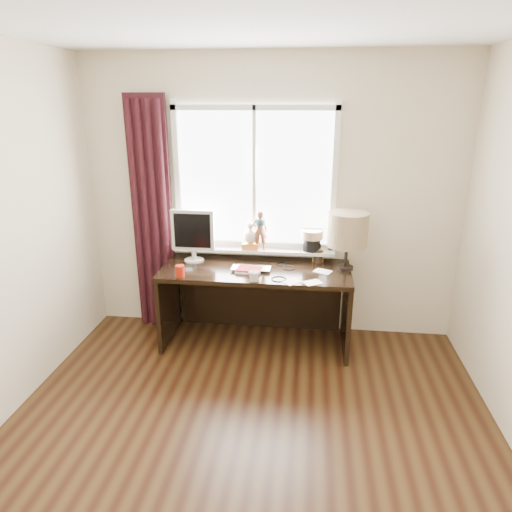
# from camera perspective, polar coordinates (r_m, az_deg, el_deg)

# --- Properties ---
(floor) EXTENTS (3.50, 4.00, 0.00)m
(floor) POSITION_cam_1_polar(r_m,az_deg,el_deg) (3.11, -2.03, -25.71)
(floor) COLOR #3E2812
(floor) RESTS_ON ground
(wall_back) EXTENTS (3.50, 0.00, 2.60)m
(wall_back) POSITION_cam_1_polar(r_m,az_deg,el_deg) (4.29, 1.87, 7.00)
(wall_back) COLOR beige
(wall_back) RESTS_ON ground
(laptop) EXTENTS (0.35, 0.23, 0.03)m
(laptop) POSITION_cam_1_polar(r_m,az_deg,el_deg) (4.06, -0.58, -1.61)
(laptop) COLOR silver
(laptop) RESTS_ON desk
(mug) EXTENTS (0.12, 0.12, 0.09)m
(mug) POSITION_cam_1_polar(r_m,az_deg,el_deg) (3.81, -0.27, -2.51)
(mug) COLOR white
(mug) RESTS_ON desk
(red_cup) EXTENTS (0.08, 0.08, 0.10)m
(red_cup) POSITION_cam_1_polar(r_m,az_deg,el_deg) (3.95, -9.48, -1.87)
(red_cup) COLOR #991907
(red_cup) RESTS_ON desk
(window) EXTENTS (1.52, 0.20, 1.40)m
(window) POSITION_cam_1_polar(r_m,az_deg,el_deg) (4.26, -0.09, 6.95)
(window) COLOR white
(window) RESTS_ON ground
(curtain) EXTENTS (0.38, 0.09, 2.25)m
(curtain) POSITION_cam_1_polar(r_m,az_deg,el_deg) (4.49, -12.87, 4.63)
(curtain) COLOR black
(curtain) RESTS_ON floor
(desk) EXTENTS (1.70, 0.70, 0.75)m
(desk) POSITION_cam_1_polar(r_m,az_deg,el_deg) (4.28, 0.10, -4.17)
(desk) COLOR black
(desk) RESTS_ON floor
(monitor) EXTENTS (0.40, 0.18, 0.49)m
(monitor) POSITION_cam_1_polar(r_m,az_deg,el_deg) (4.25, -7.90, 2.92)
(monitor) COLOR beige
(monitor) RESTS_ON desk
(notebook_stack) EXTENTS (0.24, 0.18, 0.03)m
(notebook_stack) POSITION_cam_1_polar(r_m,az_deg,el_deg) (4.03, -0.94, -1.73)
(notebook_stack) COLOR beige
(notebook_stack) RESTS_ON desk
(brush_holder) EXTENTS (0.09, 0.09, 0.25)m
(brush_holder) POSITION_cam_1_polar(r_m,az_deg,el_deg) (4.29, 7.79, 0.05)
(brush_holder) COLOR black
(brush_holder) RESTS_ON desk
(icon_frame) EXTENTS (0.10, 0.03, 0.13)m
(icon_frame) POSITION_cam_1_polar(r_m,az_deg,el_deg) (4.28, 7.75, 0.06)
(icon_frame) COLOR gold
(icon_frame) RESTS_ON desk
(table_lamp) EXTENTS (0.35, 0.35, 0.52)m
(table_lamp) POSITION_cam_1_polar(r_m,az_deg,el_deg) (4.05, 11.40, 3.18)
(table_lamp) COLOR black
(table_lamp) RESTS_ON desk
(loose_papers) EXTENTS (0.44, 0.45, 0.00)m
(loose_papers) POSITION_cam_1_polar(r_m,az_deg,el_deg) (3.90, 6.69, -2.79)
(loose_papers) COLOR white
(loose_papers) RESTS_ON desk
(desk_cables) EXTENTS (0.22, 0.52, 0.01)m
(desk_cables) POSITION_cam_1_polar(r_m,az_deg,el_deg) (4.03, 3.36, -1.94)
(desk_cables) COLOR black
(desk_cables) RESTS_ON desk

